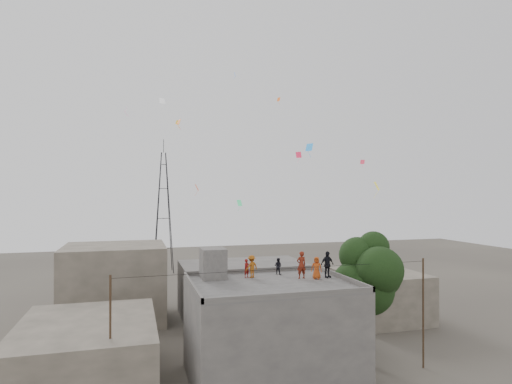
# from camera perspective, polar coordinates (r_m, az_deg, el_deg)

# --- Properties ---
(ground) EXTENTS (140.00, 140.00, 0.00)m
(ground) POSITION_cam_1_polar(r_m,az_deg,el_deg) (29.38, 1.97, -23.80)
(ground) COLOR #403A34
(ground) RESTS_ON ground
(main_building) EXTENTS (10.00, 8.00, 6.10)m
(main_building) POSITION_cam_1_polar(r_m,az_deg,el_deg) (28.30, 1.97, -18.13)
(main_building) COLOR #524E4C
(main_building) RESTS_ON ground
(parapet) EXTENTS (10.00, 8.00, 0.30)m
(parapet) POSITION_cam_1_polar(r_m,az_deg,el_deg) (27.49, 1.97, -11.77)
(parapet) COLOR #524E4C
(parapet) RESTS_ON main_building
(stair_head_box) EXTENTS (1.60, 1.80, 2.00)m
(stair_head_box) POSITION_cam_1_polar(r_m,az_deg,el_deg) (29.06, -5.74, -9.44)
(stair_head_box) COLOR #524E4C
(stair_head_box) RESTS_ON main_building
(neighbor_west) EXTENTS (8.00, 10.00, 4.00)m
(neighbor_west) POSITION_cam_1_polar(r_m,az_deg,el_deg) (29.41, -21.60, -19.57)
(neighbor_west) COLOR #585145
(neighbor_west) RESTS_ON ground
(neighbor_north) EXTENTS (12.00, 9.00, 5.00)m
(neighbor_north) POSITION_cam_1_polar(r_m,az_deg,el_deg) (41.97, -1.41, -12.99)
(neighbor_north) COLOR #524E4C
(neighbor_north) RESTS_ON ground
(neighbor_northwest) EXTENTS (9.00, 8.00, 7.00)m
(neighbor_northwest) POSITION_cam_1_polar(r_m,az_deg,el_deg) (42.47, -18.34, -11.45)
(neighbor_northwest) COLOR #585145
(neighbor_northwest) RESTS_ON ground
(neighbor_east) EXTENTS (7.00, 8.00, 4.40)m
(neighbor_east) POSITION_cam_1_polar(r_m,az_deg,el_deg) (43.10, 16.08, -13.05)
(neighbor_east) COLOR #585145
(neighbor_east) RESTS_ON ground
(tree) EXTENTS (4.90, 4.60, 9.10)m
(tree) POSITION_cam_1_polar(r_m,az_deg,el_deg) (31.06, 14.89, -10.70)
(tree) COLOR black
(tree) RESTS_ON ground
(utility_line) EXTENTS (20.12, 0.62, 7.40)m
(utility_line) POSITION_cam_1_polar(r_m,az_deg,el_deg) (27.09, 3.87, -17.22)
(utility_line) COLOR black
(utility_line) RESTS_ON ground
(transmission_tower) EXTENTS (2.97, 2.97, 20.01)m
(transmission_tower) POSITION_cam_1_polar(r_m,az_deg,el_deg) (65.83, -12.24, -2.61)
(transmission_tower) COLOR black
(transmission_tower) RESTS_ON ground
(person_red_adult) EXTENTS (0.68, 0.47, 1.81)m
(person_red_adult) POSITION_cam_1_polar(r_m,az_deg,el_deg) (29.03, 6.06, -9.64)
(person_red_adult) COLOR maroon
(person_red_adult) RESTS_ON main_building
(person_orange_child) EXTENTS (0.85, 0.76, 1.46)m
(person_orange_child) POSITION_cam_1_polar(r_m,az_deg,el_deg) (29.00, 8.07, -9.99)
(person_orange_child) COLOR #B54414
(person_orange_child) RESTS_ON main_building
(person_dark_child) EXTENTS (0.70, 0.70, 1.14)m
(person_dark_child) POSITION_cam_1_polar(r_m,az_deg,el_deg) (30.43, 2.97, -9.84)
(person_dark_child) COLOR black
(person_dark_child) RESTS_ON main_building
(person_dark_adult) EXTENTS (1.10, 0.65, 1.76)m
(person_dark_adult) POSITION_cam_1_polar(r_m,az_deg,el_deg) (29.57, 9.48, -9.51)
(person_dark_adult) COLOR black
(person_dark_adult) RESTS_ON main_building
(person_orange_adult) EXTENTS (1.12, 0.92, 1.50)m
(person_orange_adult) POSITION_cam_1_polar(r_m,az_deg,el_deg) (29.16, -0.59, -9.90)
(person_orange_adult) COLOR #9A4E11
(person_orange_adult) RESTS_ON main_building
(person_red_child) EXTENTS (0.54, 0.49, 1.25)m
(person_red_child) POSITION_cam_1_polar(r_m,az_deg,el_deg) (29.19, -1.24, -10.15)
(person_red_child) COLOR maroon
(person_red_child) RESTS_ON main_building
(kites) EXTENTS (20.16, 14.40, 12.31)m
(kites) POSITION_cam_1_polar(r_m,az_deg,el_deg) (33.03, 0.53, 6.14)
(kites) COLOR #E74318
(kites) RESTS_ON ground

